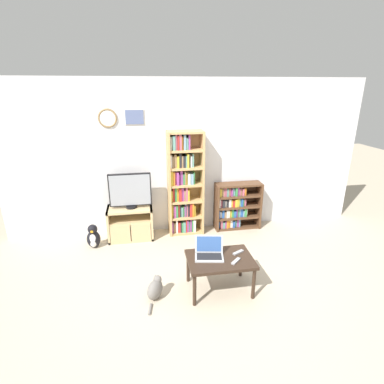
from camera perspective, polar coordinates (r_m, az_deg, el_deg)
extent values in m
plane|color=#BCAD93|center=(4.02, 4.08, -18.17)|extent=(18.00, 18.00, 0.00)
cube|color=silver|center=(5.16, -0.54, 6.56)|extent=(6.19, 0.06, 2.60)
torus|color=olive|center=(4.97, -15.79, 13.38)|extent=(0.29, 0.03, 0.29)
cylinder|color=white|center=(4.97, -15.79, 13.38)|extent=(0.24, 0.02, 0.24)
cube|color=silver|center=(4.95, -10.91, 13.84)|extent=(0.31, 0.01, 0.24)
cube|color=slate|center=(4.94, -10.91, 13.83)|extent=(0.28, 0.02, 0.22)
cube|color=tan|center=(5.22, -15.49, -5.93)|extent=(0.04, 0.42, 0.56)
cube|color=tan|center=(5.18, -7.71, -5.52)|extent=(0.04, 0.42, 0.56)
cube|color=tan|center=(5.08, -11.81, -3.08)|extent=(0.74, 0.42, 0.04)
cube|color=tan|center=(5.30, -11.42, -8.29)|extent=(0.74, 0.42, 0.04)
cube|color=tan|center=(5.16, -11.65, -5.18)|extent=(0.67, 0.38, 0.04)
cube|color=tan|center=(5.06, -13.49, -7.74)|extent=(0.32, 0.02, 0.30)
cube|color=tan|center=(5.04, -9.68, -7.55)|extent=(0.32, 0.02, 0.30)
cylinder|color=black|center=(5.06, -11.47, -2.72)|extent=(0.18, 0.18, 0.04)
cube|color=black|center=(4.95, -11.70, 0.42)|extent=(0.68, 0.05, 0.55)
cube|color=#9399A3|center=(4.93, -11.71, 0.32)|extent=(0.64, 0.01, 0.51)
cube|color=tan|center=(5.02, -4.38, 1.32)|extent=(0.04, 0.31, 1.79)
cube|color=tan|center=(5.10, 1.86, 1.66)|extent=(0.04, 0.31, 1.79)
cube|color=tan|center=(5.20, -1.48, 1.99)|extent=(0.59, 0.02, 1.79)
cube|color=tan|center=(5.39, -1.17, -7.39)|extent=(0.52, 0.28, 0.04)
cube|color=tan|center=(5.26, -1.19, -4.56)|extent=(0.52, 0.28, 0.04)
cube|color=tan|center=(5.15, -1.21, -1.59)|extent=(0.52, 0.28, 0.04)
cube|color=tan|center=(5.06, -1.24, 1.49)|extent=(0.52, 0.28, 0.04)
cube|color=tan|center=(4.97, -1.26, 4.69)|extent=(0.52, 0.28, 0.04)
cube|color=tan|center=(4.91, -1.29, 7.98)|extent=(0.52, 0.28, 0.04)
cube|color=tan|center=(4.86, -1.31, 11.36)|extent=(0.52, 0.28, 0.04)
cube|color=#9E4293|center=(5.32, -3.79, -6.36)|extent=(0.03, 0.22, 0.20)
cube|color=#93704C|center=(5.33, -3.40, -6.43)|extent=(0.04, 0.21, 0.18)
cube|color=white|center=(5.32, -3.01, -6.14)|extent=(0.03, 0.24, 0.24)
cube|color=red|center=(5.34, -2.60, -6.36)|extent=(0.04, 0.22, 0.19)
cube|color=#232328|center=(5.34, -2.22, -6.28)|extent=(0.02, 0.22, 0.20)
cube|color=#388947|center=(5.34, -1.96, -6.34)|extent=(0.02, 0.23, 0.18)
cube|color=#5B9389|center=(5.34, -1.59, -6.28)|extent=(0.04, 0.24, 0.19)
cube|color=red|center=(5.34, -1.22, -6.01)|extent=(0.02, 0.24, 0.24)
cube|color=#9E4293|center=(5.35, -0.96, -6.11)|extent=(0.03, 0.23, 0.22)
cube|color=#5B9389|center=(5.36, -0.67, -6.16)|extent=(0.02, 0.21, 0.20)
cube|color=#9E4293|center=(5.35, -0.37, -5.93)|extent=(0.02, 0.22, 0.24)
cube|color=#388947|center=(5.36, -0.08, -6.02)|extent=(0.02, 0.24, 0.22)
cube|color=white|center=(5.36, 0.28, -6.01)|extent=(0.04, 0.25, 0.22)
cube|color=gold|center=(5.20, -3.83, -3.35)|extent=(0.03, 0.22, 0.23)
cube|color=#9E4293|center=(5.20, -3.42, -3.40)|extent=(0.04, 0.24, 0.21)
cube|color=#388947|center=(5.20, -3.00, -3.36)|extent=(0.03, 0.24, 0.22)
cube|color=red|center=(5.21, -2.63, -3.28)|extent=(0.02, 0.21, 0.22)
cube|color=#232328|center=(5.22, -2.36, -3.23)|extent=(0.02, 0.21, 0.23)
cube|color=#5B9389|center=(5.22, -2.04, -3.47)|extent=(0.03, 0.23, 0.18)
cube|color=#388947|center=(5.23, -1.75, -3.41)|extent=(0.02, 0.21, 0.19)
cube|color=#9E4293|center=(5.23, -1.49, -3.38)|extent=(0.02, 0.22, 0.19)
cube|color=#759EB7|center=(5.23, -1.30, -3.09)|extent=(0.02, 0.20, 0.24)
cube|color=#B75B70|center=(5.23, -1.06, -3.25)|extent=(0.02, 0.22, 0.21)
cube|color=#232328|center=(5.23, -0.79, -3.14)|extent=(0.03, 0.21, 0.23)
cube|color=red|center=(5.23, -0.37, -3.11)|extent=(0.04, 0.25, 0.24)
cube|color=orange|center=(5.23, -0.01, -3.06)|extent=(0.02, 0.26, 0.24)
cube|color=gold|center=(5.25, 0.31, -3.24)|extent=(0.03, 0.22, 0.19)
cube|color=gold|center=(5.10, -3.94, -0.51)|extent=(0.03, 0.20, 0.19)
cube|color=red|center=(5.10, -3.60, -0.21)|extent=(0.03, 0.20, 0.24)
cube|color=#388947|center=(5.10, -3.22, -0.22)|extent=(0.03, 0.22, 0.24)
cube|color=gold|center=(5.11, -2.88, -0.17)|extent=(0.03, 0.20, 0.24)
cube|color=red|center=(5.10, -2.39, -0.24)|extent=(0.04, 0.23, 0.23)
cube|color=#9E4293|center=(5.11, -1.89, -0.17)|extent=(0.04, 0.21, 0.23)
cube|color=#93704C|center=(5.12, -1.52, -0.42)|extent=(0.02, 0.23, 0.18)
cube|color=#B75B70|center=(5.12, -1.18, -0.11)|extent=(0.03, 0.23, 0.24)
cube|color=gold|center=(5.13, -0.81, -0.35)|extent=(0.03, 0.23, 0.19)
cube|color=gold|center=(4.99, -3.96, 2.88)|extent=(0.03, 0.25, 0.24)
cube|color=orange|center=(5.00, -3.57, 2.86)|extent=(0.03, 0.24, 0.23)
cube|color=#B75B70|center=(5.02, -3.26, 2.82)|extent=(0.02, 0.20, 0.22)
cube|color=#9E4293|center=(5.01, -2.88, 2.81)|extent=(0.04, 0.25, 0.22)
cube|color=#9E4293|center=(5.03, -2.54, 2.67)|extent=(0.02, 0.20, 0.18)
cube|color=#9E4293|center=(5.02, -2.14, 2.97)|extent=(0.04, 0.21, 0.23)
cube|color=#388947|center=(5.03, -1.71, 2.68)|extent=(0.02, 0.24, 0.18)
cube|color=#93704C|center=(5.02, -1.44, 2.93)|extent=(0.02, 0.24, 0.22)
cube|color=gold|center=(5.04, -1.17, 2.82)|extent=(0.02, 0.20, 0.20)
cube|color=white|center=(5.04, -0.73, 2.73)|extent=(0.04, 0.24, 0.18)
cube|color=#759EB7|center=(5.05, -0.22, 2.75)|extent=(0.04, 0.24, 0.18)
cube|color=#388947|center=(5.05, 0.21, 2.91)|extent=(0.02, 0.22, 0.20)
cube|color=white|center=(4.93, -4.08, 5.99)|extent=(0.03, 0.22, 0.21)
cube|color=#93704C|center=(4.94, -3.70, 5.87)|extent=(0.03, 0.20, 0.19)
cube|color=#93704C|center=(4.94, -3.29, 6.06)|extent=(0.04, 0.21, 0.22)
cube|color=gold|center=(4.94, -2.81, 5.92)|extent=(0.04, 0.23, 0.19)
cube|color=#232328|center=(4.94, -2.38, 6.17)|extent=(0.03, 0.23, 0.23)
cube|color=#93704C|center=(4.95, -1.98, 5.97)|extent=(0.02, 0.23, 0.19)
cube|color=#232328|center=(4.96, -1.60, 5.98)|extent=(0.04, 0.22, 0.19)
cube|color=#5B9389|center=(4.96, -1.24, 6.02)|extent=(0.02, 0.23, 0.20)
cube|color=gold|center=(4.95, -0.93, 6.21)|extent=(0.03, 0.24, 0.23)
cube|color=#232328|center=(4.96, -0.62, 6.27)|extent=(0.02, 0.22, 0.23)
cube|color=white|center=(4.98, -0.32, 6.04)|extent=(0.03, 0.21, 0.19)
cube|color=#5B9389|center=(4.98, 0.03, 6.22)|extent=(0.03, 0.21, 0.22)
cube|color=white|center=(4.88, -4.10, 9.34)|extent=(0.04, 0.20, 0.21)
cube|color=#5B9389|center=(4.87, -3.58, 9.43)|extent=(0.04, 0.25, 0.23)
cube|color=#B75B70|center=(4.87, -3.14, 9.55)|extent=(0.03, 0.23, 0.24)
cube|color=red|center=(4.87, -2.79, 9.48)|extent=(0.02, 0.25, 0.23)
cube|color=#B75B70|center=(4.88, -2.38, 9.58)|extent=(0.04, 0.24, 0.24)
cube|color=orange|center=(4.90, -1.96, 9.41)|extent=(0.03, 0.20, 0.21)
cube|color=#759EB7|center=(4.89, -1.53, 9.57)|extent=(0.03, 0.23, 0.24)
cube|color=#5B9389|center=(4.91, -1.08, 9.33)|extent=(0.03, 0.21, 0.19)
cube|color=#9E4293|center=(4.91, -0.67, 9.59)|extent=(0.03, 0.21, 0.23)
cube|color=brown|center=(5.34, 4.69, -2.94)|extent=(0.04, 0.28, 0.85)
cube|color=brown|center=(5.58, 12.53, -2.35)|extent=(0.04, 0.28, 0.85)
cube|color=brown|center=(5.56, 8.28, -2.14)|extent=(0.82, 0.02, 0.85)
cube|color=brown|center=(5.61, 8.49, -6.49)|extent=(0.75, 0.25, 0.04)
cube|color=brown|center=(5.52, 8.59, -4.60)|extent=(0.75, 0.25, 0.04)
cube|color=brown|center=(5.44, 8.70, -2.64)|extent=(0.75, 0.25, 0.04)
cube|color=brown|center=(5.37, 8.81, -0.64)|extent=(0.75, 0.25, 0.04)
cube|color=brown|center=(5.31, 8.92, 1.43)|extent=(0.75, 0.25, 0.04)
cube|color=#2856A8|center=(5.49, 4.97, -5.95)|extent=(0.03, 0.17, 0.13)
cube|color=#B75B70|center=(5.49, 5.41, -5.84)|extent=(0.04, 0.20, 0.15)
cube|color=#5B9389|center=(5.51, 5.85, -5.95)|extent=(0.04, 0.20, 0.12)
cube|color=#9E4293|center=(5.52, 6.20, -5.85)|extent=(0.02, 0.20, 0.14)
cube|color=orange|center=(5.52, 6.54, -5.75)|extent=(0.04, 0.20, 0.15)
cube|color=orange|center=(5.54, 6.90, -5.74)|extent=(0.03, 0.18, 0.14)
cube|color=white|center=(5.55, 7.29, -5.73)|extent=(0.04, 0.18, 0.14)
cube|color=#2856A8|center=(5.56, 7.73, -5.79)|extent=(0.03, 0.21, 0.12)
cube|color=#5B9389|center=(5.58, 8.08, -5.70)|extent=(0.04, 0.17, 0.13)
cube|color=#9E4293|center=(5.58, 8.48, -5.58)|extent=(0.03, 0.18, 0.15)
cube|color=#759EB7|center=(5.59, 8.79, -5.55)|extent=(0.02, 0.19, 0.15)
cube|color=#2856A8|center=(5.40, 5.00, -3.99)|extent=(0.02, 0.21, 0.14)
cube|color=white|center=(5.42, 5.34, -4.04)|extent=(0.04, 0.18, 0.12)
cube|color=#2856A8|center=(5.42, 5.75, -3.89)|extent=(0.04, 0.20, 0.15)
cube|color=#93704C|center=(5.43, 6.13, -4.03)|extent=(0.03, 0.21, 0.12)
cube|color=white|center=(5.43, 6.48, -3.83)|extent=(0.03, 0.21, 0.15)
cube|color=white|center=(5.45, 6.79, -3.86)|extent=(0.03, 0.20, 0.14)
cube|color=gold|center=(5.46, 7.14, -3.86)|extent=(0.03, 0.18, 0.13)
cube|color=#388947|center=(5.47, 7.51, -3.76)|extent=(0.03, 0.19, 0.15)
cube|color=#2856A8|center=(5.48, 7.92, -3.87)|extent=(0.04, 0.22, 0.12)
cube|color=#9E4293|center=(5.49, 8.28, -3.63)|extent=(0.03, 0.18, 0.16)
cube|color=#388947|center=(5.50, 8.56, -3.62)|extent=(0.02, 0.18, 0.15)
cube|color=#759EB7|center=(5.50, 8.82, -3.60)|extent=(0.02, 0.20, 0.16)
cube|color=#2856A8|center=(5.52, 9.16, -3.59)|extent=(0.04, 0.19, 0.15)
cube|color=#759EB7|center=(5.53, 9.52, -3.75)|extent=(0.02, 0.21, 0.12)
cube|color=#388947|center=(5.53, 9.85, -3.54)|extent=(0.04, 0.21, 0.16)
cube|color=white|center=(5.55, 10.14, -3.58)|extent=(0.02, 0.17, 0.14)
cube|color=white|center=(5.32, 5.08, -1.92)|extent=(0.03, 0.21, 0.15)
cube|color=#B75B70|center=(5.34, 5.41, -1.97)|extent=(0.03, 0.18, 0.13)
cube|color=#232328|center=(5.34, 5.83, -1.95)|extent=(0.04, 0.23, 0.14)
cube|color=white|center=(5.36, 6.19, -1.97)|extent=(0.04, 0.18, 0.12)
cube|color=#232328|center=(5.36, 6.57, -1.78)|extent=(0.03, 0.19, 0.16)
cube|color=white|center=(5.37, 7.00, -1.84)|extent=(0.04, 0.20, 0.14)
cube|color=gold|center=(5.39, 7.37, -1.89)|extent=(0.02, 0.20, 0.13)
cube|color=red|center=(5.39, 7.71, -1.94)|extent=(0.03, 0.22, 0.12)
cube|color=gold|center=(5.40, 8.11, -1.80)|extent=(0.04, 0.23, 0.14)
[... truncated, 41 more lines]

